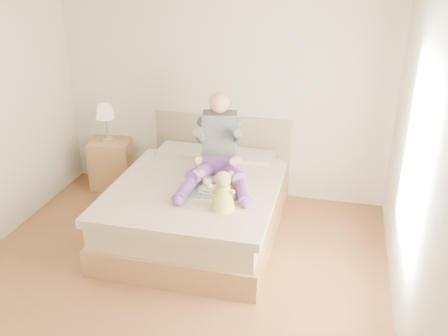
% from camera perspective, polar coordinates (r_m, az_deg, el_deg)
% --- Properties ---
extents(room, '(4.02, 4.22, 2.71)m').
position_cam_1_polar(room, '(4.02, -6.28, 3.86)').
color(room, brown).
rests_on(room, ground).
extents(bed, '(1.70, 2.18, 1.00)m').
position_cam_1_polar(bed, '(5.47, -2.75, -4.00)').
color(bed, '#956E45').
rests_on(bed, ground).
extents(nightstand, '(0.58, 0.54, 0.62)m').
position_cam_1_polar(nightstand, '(6.63, -12.70, 0.57)').
color(nightstand, '#956E45').
rests_on(nightstand, ground).
extents(lamp, '(0.23, 0.23, 0.47)m').
position_cam_1_polar(lamp, '(6.41, -13.43, 6.05)').
color(lamp, '#B3B5BA').
rests_on(lamp, nightstand).
extents(adult, '(0.76, 1.14, 0.91)m').
position_cam_1_polar(adult, '(5.30, -0.67, 1.78)').
color(adult, '#5E3586').
rests_on(adult, bed).
extents(tray, '(0.45, 0.37, 0.12)m').
position_cam_1_polar(tray, '(5.04, -0.70, -2.46)').
color(tray, '#B3B5BA').
rests_on(tray, bed).
extents(baby, '(0.26, 0.35, 0.39)m').
position_cam_1_polar(baby, '(4.67, -0.12, -2.93)').
color(baby, gold).
rests_on(baby, bed).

